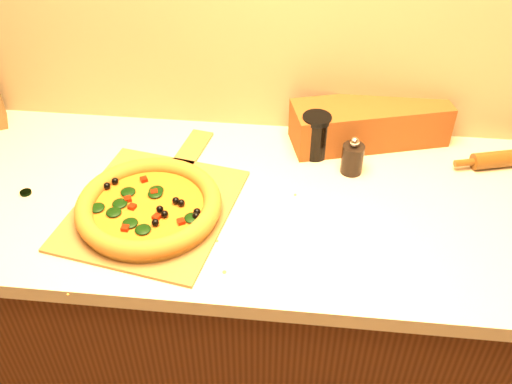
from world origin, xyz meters
name	(u,v)px	position (x,y,z in m)	size (l,w,h in m)	color
cabinet	(264,317)	(0.00, 1.43, 0.43)	(2.80, 0.65, 0.86)	#45220E
countertop	(266,204)	(0.00, 1.43, 0.88)	(2.84, 0.68, 0.04)	beige
pizza_peel	(155,205)	(-0.27, 1.37, 0.90)	(0.43, 0.58, 0.01)	brown
pizza	(149,206)	(-0.27, 1.33, 0.93)	(0.34, 0.34, 0.05)	#A77129
bottle_cap	(26,193)	(-0.60, 1.38, 0.90)	(0.03, 0.03, 0.01)	black
pepper_grinder	(352,158)	(0.21, 1.56, 0.94)	(0.06, 0.06, 0.11)	black
bread_bag	(370,123)	(0.26, 1.70, 0.96)	(0.42, 0.14, 0.12)	brown
dark_jar	(316,136)	(0.11, 1.62, 0.96)	(0.08, 0.08, 0.12)	black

